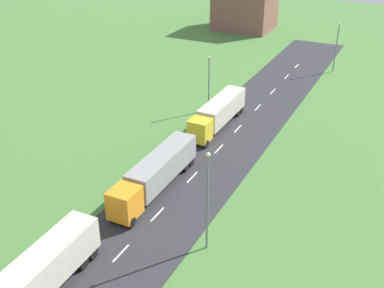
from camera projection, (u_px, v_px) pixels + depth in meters
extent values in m
cube|color=#2B2B30|center=(129.00, 245.00, 40.72)|extent=(10.00, 140.00, 0.06)
cube|color=white|center=(121.00, 253.00, 39.70)|extent=(0.16, 2.40, 0.01)
cube|color=white|center=(157.00, 214.00, 44.53)|extent=(0.16, 2.40, 0.01)
cube|color=white|center=(192.00, 177.00, 50.38)|extent=(0.16, 2.40, 0.01)
cube|color=white|center=(219.00, 149.00, 55.98)|extent=(0.16, 2.40, 0.01)
cube|color=white|center=(238.00, 129.00, 60.80)|extent=(0.16, 2.40, 0.01)
cube|color=white|center=(258.00, 107.00, 66.88)|extent=(0.16, 2.40, 0.01)
cube|color=white|center=(273.00, 91.00, 72.28)|extent=(0.16, 2.40, 0.01)
cube|color=white|center=(287.00, 77.00, 78.15)|extent=(0.16, 2.40, 0.01)
cube|color=white|center=(297.00, 66.00, 82.99)|extent=(0.16, 2.40, 0.01)
cube|color=beige|center=(42.00, 270.00, 34.84)|extent=(2.78, 11.13, 2.77)
cube|color=black|center=(45.00, 286.00, 35.58)|extent=(1.16, 10.54, 0.24)
cylinder|color=black|center=(83.00, 263.00, 37.90)|extent=(0.37, 1.01, 1.00)
cylinder|color=black|center=(62.00, 256.00, 38.68)|extent=(0.37, 1.01, 1.00)
cylinder|color=black|center=(93.00, 253.00, 38.96)|extent=(0.37, 1.01, 1.00)
cylinder|color=black|center=(72.00, 246.00, 39.75)|extent=(0.37, 1.01, 1.00)
cube|color=orange|center=(125.00, 203.00, 42.93)|extent=(2.46, 2.75, 2.78)
cube|color=black|center=(116.00, 206.00, 41.66)|extent=(2.10, 0.11, 1.22)
cube|color=gray|center=(163.00, 165.00, 48.42)|extent=(2.57, 10.67, 2.63)
cube|color=black|center=(163.00, 178.00, 49.13)|extent=(0.97, 10.13, 0.24)
cylinder|color=black|center=(131.00, 222.00, 42.63)|extent=(0.36, 1.00, 1.00)
cylinder|color=black|center=(112.00, 216.00, 43.45)|extent=(0.36, 1.00, 1.00)
cylinder|color=black|center=(186.00, 167.00, 51.31)|extent=(0.36, 1.00, 1.00)
cylinder|color=black|center=(169.00, 163.00, 52.12)|extent=(0.36, 1.00, 1.00)
cylinder|color=black|center=(191.00, 162.00, 52.32)|extent=(0.36, 1.00, 1.00)
cylinder|color=black|center=(174.00, 157.00, 53.14)|extent=(0.36, 1.00, 1.00)
cube|color=yellow|center=(200.00, 130.00, 56.29)|extent=(2.45, 2.32, 2.67)
cube|color=black|center=(196.00, 130.00, 55.20)|extent=(2.10, 0.11, 1.17)
cube|color=beige|center=(222.00, 108.00, 61.30)|extent=(2.55, 10.04, 2.64)
cube|color=black|center=(222.00, 119.00, 62.01)|extent=(0.95, 9.53, 0.24)
cylinder|color=black|center=(206.00, 144.00, 56.04)|extent=(0.36, 1.00, 1.00)
cylinder|color=black|center=(190.00, 140.00, 56.87)|extent=(0.36, 1.00, 1.00)
cylinder|color=black|center=(238.00, 113.00, 64.01)|extent=(0.36, 1.00, 1.00)
cylinder|color=black|center=(223.00, 110.00, 64.85)|extent=(0.36, 1.00, 1.00)
cylinder|color=black|center=(241.00, 110.00, 64.96)|extent=(0.36, 1.00, 1.00)
cylinder|color=black|center=(227.00, 107.00, 65.80)|extent=(0.36, 1.00, 1.00)
cylinder|color=slate|center=(207.00, 204.00, 38.36)|extent=(0.18, 0.18, 8.96)
sphere|color=silver|center=(208.00, 155.00, 36.21)|extent=(0.36, 0.36, 0.36)
cylinder|color=slate|center=(209.00, 85.00, 64.34)|extent=(0.18, 0.18, 7.50)
sphere|color=silver|center=(209.00, 58.00, 62.53)|extent=(0.36, 0.36, 0.36)
cylinder|color=slate|center=(336.00, 49.00, 78.63)|extent=(0.18, 0.18, 7.95)
sphere|color=silver|center=(340.00, 24.00, 76.72)|extent=(0.36, 0.36, 0.36)
cube|color=brown|center=(245.00, 6.00, 103.98)|extent=(12.24, 10.13, 9.87)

